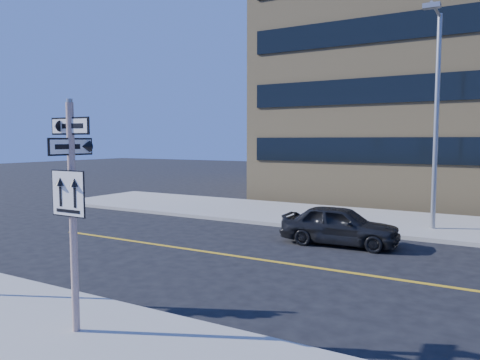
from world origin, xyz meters
The scene contains 5 objects.
ground centered at (0.00, 0.00, 0.00)m, with size 120.00×120.00×0.00m, color black.
sign_pole centered at (0.00, -2.51, 2.44)m, with size 0.92×0.92×4.06m.
parked_car_a centered at (1.62, 7.10, 0.67)m, with size 3.90×1.57×1.33m, color black.
streetlight_a centered at (4.00, 10.76, 4.76)m, with size 0.55×2.25×8.00m.
building_brick centered at (2.00, 25.00, 9.00)m, with size 18.00×18.00×18.00m, color tan.
Camera 1 is at (6.54, -7.95, 3.51)m, focal length 35.00 mm.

